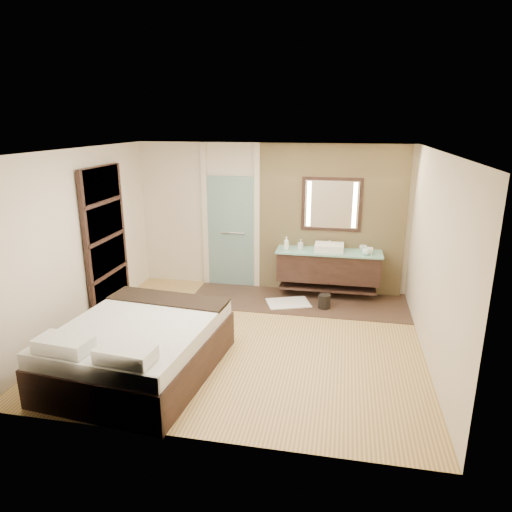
% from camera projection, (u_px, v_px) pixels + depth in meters
% --- Properties ---
extents(floor, '(5.00, 5.00, 0.00)m').
position_uv_depth(floor, '(245.00, 339.00, 6.70)').
color(floor, olive).
rests_on(floor, ground).
extents(tile_strip, '(3.80, 1.30, 0.01)m').
position_uv_depth(tile_strip, '(298.00, 301.00, 8.09)').
color(tile_strip, '#3A261F').
rests_on(tile_strip, floor).
extents(stone_wall, '(2.60, 0.08, 2.70)m').
position_uv_depth(stone_wall, '(331.00, 220.00, 8.19)').
color(stone_wall, tan).
rests_on(stone_wall, floor).
extents(vanity, '(1.85, 0.55, 0.88)m').
position_uv_depth(vanity, '(328.00, 266.00, 8.13)').
color(vanity, black).
rests_on(vanity, stone_wall).
extents(mirror_unit, '(1.06, 0.04, 0.96)m').
position_uv_depth(mirror_unit, '(332.00, 204.00, 8.05)').
color(mirror_unit, black).
rests_on(mirror_unit, stone_wall).
extents(frosted_door, '(1.10, 0.12, 2.70)m').
position_uv_depth(frosted_door, '(231.00, 227.00, 8.58)').
color(frosted_door, '#ADDBD8').
rests_on(frosted_door, floor).
extents(shoji_partition, '(0.06, 1.20, 2.40)m').
position_uv_depth(shoji_partition, '(106.00, 241.00, 7.36)').
color(shoji_partition, black).
rests_on(shoji_partition, floor).
extents(bed, '(1.94, 2.33, 0.84)m').
position_uv_depth(bed, '(139.00, 347.00, 5.71)').
color(bed, black).
rests_on(bed, floor).
extents(bath_mat, '(0.85, 0.72, 0.02)m').
position_uv_depth(bath_mat, '(288.00, 303.00, 7.95)').
color(bath_mat, white).
rests_on(bath_mat, floor).
extents(waste_bin, '(0.25, 0.25, 0.25)m').
position_uv_depth(waste_bin, '(324.00, 301.00, 7.74)').
color(waste_bin, black).
rests_on(waste_bin, floor).
extents(tissue_box, '(0.13, 0.13, 0.10)m').
position_uv_depth(tissue_box, '(369.00, 251.00, 7.88)').
color(tissue_box, white).
rests_on(tissue_box, vanity).
extents(soap_bottle_a, '(0.10, 0.10, 0.24)m').
position_uv_depth(soap_bottle_a, '(286.00, 243.00, 8.09)').
color(soap_bottle_a, white).
rests_on(soap_bottle_a, vanity).
extents(soap_bottle_b, '(0.09, 0.09, 0.17)m').
position_uv_depth(soap_bottle_b, '(301.00, 244.00, 8.16)').
color(soap_bottle_b, '#B2B2B2').
rests_on(soap_bottle_b, vanity).
extents(soap_bottle_c, '(0.13, 0.13, 0.16)m').
position_uv_depth(soap_bottle_c, '(366.00, 250.00, 7.78)').
color(soap_bottle_c, silver).
rests_on(soap_bottle_c, vanity).
extents(cup, '(0.15, 0.15, 0.10)m').
position_uv_depth(cup, '(363.00, 248.00, 8.05)').
color(cup, silver).
rests_on(cup, vanity).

